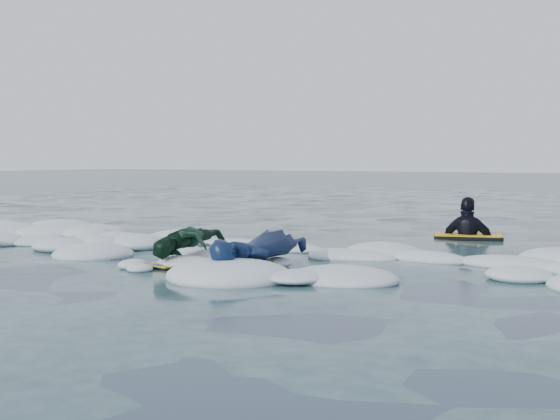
{
  "coord_description": "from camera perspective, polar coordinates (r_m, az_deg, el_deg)",
  "views": [
    {
      "loc": [
        5.0,
        -6.26,
        1.19
      ],
      "look_at": [
        0.28,
        1.6,
        0.53
      ],
      "focal_mm": 45.0,
      "sensor_mm": 36.0,
      "label": 1
    }
  ],
  "objects": [
    {
      "name": "ground",
      "position": [
        8.11,
        -7.58,
        -4.38
      ],
      "size": [
        120.0,
        120.0,
        0.0
      ],
      "primitive_type": "plane",
      "color": "#1B2B41",
      "rests_on": "ground"
    },
    {
      "name": "foam_band",
      "position": [
        8.93,
        -3.44,
        -3.56
      ],
      "size": [
        12.0,
        3.1,
        0.3
      ],
      "primitive_type": null,
      "color": "white",
      "rests_on": "ground"
    },
    {
      "name": "prone_woman_unit",
      "position": [
        7.55,
        -1.88,
        -3.39
      ],
      "size": [
        0.94,
        1.62,
        0.4
      ],
      "rotation": [
        0.0,
        0.0,
        1.98
      ],
      "color": "black",
      "rests_on": "ground"
    },
    {
      "name": "prone_child_unit",
      "position": [
        8.0,
        -7.47,
        -2.91
      ],
      "size": [
        0.62,
        1.16,
        0.43
      ],
      "rotation": [
        0.0,
        0.0,
        1.43
      ],
      "color": "black",
      "rests_on": "ground"
    },
    {
      "name": "waiting_rider_unit",
      "position": [
        10.91,
        15.02,
        -2.81
      ],
      "size": [
        1.11,
        0.82,
        1.49
      ],
      "rotation": [
        0.0,
        0.0,
        0.3
      ],
      "color": "black",
      "rests_on": "ground"
    }
  ]
}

